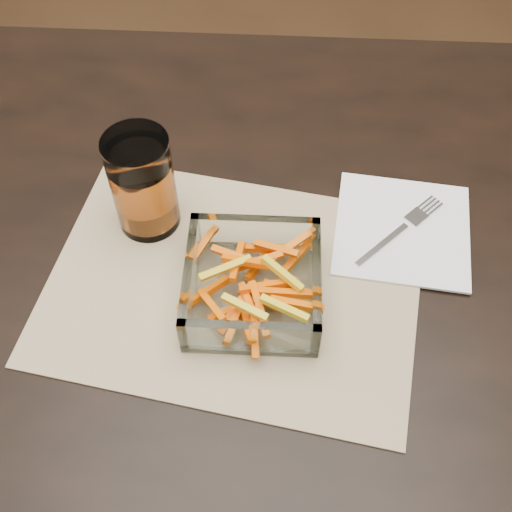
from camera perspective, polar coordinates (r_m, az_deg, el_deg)
The scene contains 6 objects.
dining_table at distance 0.89m, azimuth 2.94°, elevation -2.99°, with size 1.60×0.90×0.75m.
placemat at distance 0.79m, azimuth -2.05°, elevation -2.53°, with size 0.45×0.33×0.00m, color tan.
glass_bowl at distance 0.76m, azimuth -0.31°, elevation -2.65°, with size 0.16×0.16×0.06m.
tumbler at distance 0.81m, azimuth -9.98°, elevation 6.14°, with size 0.08×0.08×0.14m.
napkin at distance 0.86m, azimuth 12.87°, elevation 2.30°, with size 0.17×0.17×0.00m, color white.
fork at distance 0.85m, azimuth 12.82°, elevation 2.37°, with size 0.12×0.12×0.00m.
Camera 1 is at (-0.02, -0.48, 1.42)m, focal length 45.00 mm.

